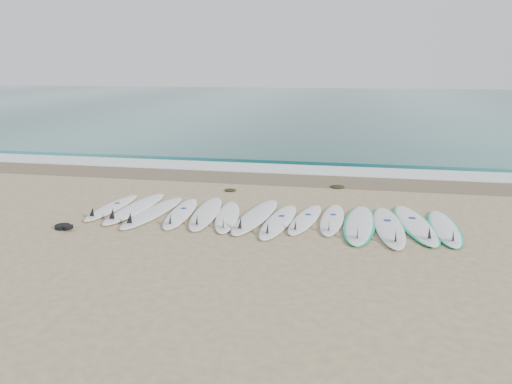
% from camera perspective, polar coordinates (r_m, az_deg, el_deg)
% --- Properties ---
extents(ground, '(120.00, 120.00, 0.00)m').
position_cam_1_polar(ground, '(11.29, 1.27, -3.20)').
color(ground, '#9C8965').
extents(ocean, '(120.00, 55.00, 0.03)m').
position_cam_1_polar(ocean, '(43.27, 8.70, 9.87)').
color(ocean, '#236263').
rests_on(ocean, ground).
extents(wet_sand_band, '(120.00, 1.80, 0.01)m').
position_cam_1_polar(wet_sand_band, '(15.20, 3.90, 1.47)').
color(wet_sand_band, brown).
rests_on(wet_sand_band, ground).
extents(foam_band, '(120.00, 1.40, 0.04)m').
position_cam_1_polar(foam_band, '(16.55, 4.51, 2.59)').
color(foam_band, silver).
rests_on(foam_band, ground).
extents(wave_crest, '(120.00, 1.00, 0.10)m').
position_cam_1_polar(wave_crest, '(18.01, 5.06, 3.66)').
color(wave_crest, '#236263').
rests_on(wave_crest, ground).
extents(surfboard_0, '(0.62, 2.40, 0.30)m').
position_cam_1_polar(surfboard_0, '(12.54, -16.24, -1.71)').
color(surfboard_0, white).
rests_on(surfboard_0, ground).
extents(surfboard_1, '(0.82, 2.86, 0.36)m').
position_cam_1_polar(surfboard_1, '(12.29, -13.75, -1.83)').
color(surfboard_1, white).
rests_on(surfboard_1, ground).
extents(surfboard_2, '(0.91, 2.80, 0.35)m').
position_cam_1_polar(surfboard_2, '(11.87, -11.82, -2.31)').
color(surfboard_2, white).
rests_on(surfboard_2, ground).
extents(surfboard_3, '(0.74, 2.54, 0.32)m').
position_cam_1_polar(surfboard_3, '(11.70, -8.65, -2.43)').
color(surfboard_3, white).
rests_on(surfboard_3, ground).
extents(surfboard_4, '(0.80, 2.75, 0.35)m').
position_cam_1_polar(surfboard_4, '(11.62, -5.77, -2.44)').
color(surfboard_4, white).
rests_on(surfboard_4, ground).
extents(surfboard_5, '(0.86, 2.50, 0.31)m').
position_cam_1_polar(surfboard_5, '(11.34, -3.30, -2.85)').
color(surfboard_5, white).
rests_on(surfboard_5, ground).
extents(surfboard_6, '(0.95, 2.91, 0.37)m').
position_cam_1_polar(surfboard_6, '(11.31, -0.12, -2.82)').
color(surfboard_6, white).
rests_on(surfboard_6, ground).
extents(surfboard_7, '(0.79, 2.66, 0.33)m').
position_cam_1_polar(surfboard_7, '(10.99, 2.54, -3.40)').
color(surfboard_7, white).
rests_on(surfboard_7, ground).
extents(surfboard_8, '(0.84, 2.42, 0.30)m').
position_cam_1_polar(surfboard_8, '(11.19, 5.60, -3.14)').
color(surfboard_8, white).
rests_on(surfboard_8, ground).
extents(surfboard_9, '(0.59, 2.41, 0.31)m').
position_cam_1_polar(surfboard_9, '(11.25, 8.69, -3.14)').
color(surfboard_9, white).
rests_on(surfboard_9, ground).
extents(surfboard_10, '(0.83, 2.87, 0.36)m').
position_cam_1_polar(surfboard_10, '(11.04, 11.74, -3.63)').
color(surfboard_10, white).
rests_on(surfboard_10, ground).
extents(surfboard_11, '(0.75, 2.89, 0.37)m').
position_cam_1_polar(surfboard_11, '(10.97, 14.98, -3.89)').
color(surfboard_11, silver).
rests_on(surfboard_11, ground).
extents(surfboard_12, '(1.08, 2.94, 0.36)m').
position_cam_1_polar(surfboard_12, '(11.34, 17.78, -3.55)').
color(surfboard_12, white).
rests_on(surfboard_12, ground).
extents(surfboard_13, '(0.61, 2.53, 0.32)m').
position_cam_1_polar(surfboard_13, '(11.32, 20.77, -3.87)').
color(surfboard_13, white).
rests_on(surfboard_13, ground).
extents(seaweed_near, '(0.34, 0.26, 0.07)m').
position_cam_1_polar(seaweed_near, '(13.79, -2.96, 0.23)').
color(seaweed_near, black).
rests_on(seaweed_near, ground).
extents(seaweed_far, '(0.41, 0.32, 0.08)m').
position_cam_1_polar(seaweed_far, '(14.31, 9.30, 0.61)').
color(seaweed_far, black).
rests_on(seaweed_far, ground).
extents(leash_coil, '(0.46, 0.36, 0.11)m').
position_cam_1_polar(leash_coil, '(11.43, -21.11, -3.72)').
color(leash_coil, black).
rests_on(leash_coil, ground).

